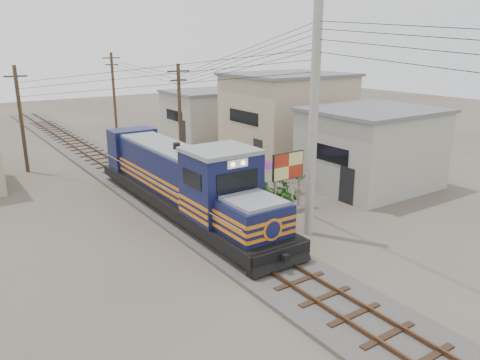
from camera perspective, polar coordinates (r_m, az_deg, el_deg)
ground at (r=20.07m, az=-0.15°, el=-8.23°), size 120.00×120.00×0.00m
ballast at (r=28.35m, az=-11.52°, el=-0.91°), size 3.60×70.00×0.16m
track at (r=28.30m, az=-11.54°, el=-0.56°), size 1.15×70.00×0.12m
locomotive at (r=23.50m, az=-6.95°, el=-0.16°), size 2.90×15.76×3.91m
utility_pole_main at (r=20.31m, az=8.91°, el=6.68°), size 0.40×0.40×10.00m
wooden_pole_mid at (r=32.96m, az=-7.35°, el=8.12°), size 1.60×0.24×7.00m
wooden_pole_far at (r=45.87m, az=-15.13°, el=10.33°), size 1.60×0.24×7.50m
wooden_pole_left at (r=33.86m, az=-25.15°, el=6.93°), size 1.60×0.24×7.00m
power_lines at (r=25.68m, az=-11.43°, el=14.32°), size 9.65×19.00×3.30m
shophouse_front at (r=28.89m, az=15.67°, el=3.81°), size 7.35×6.30×4.70m
shophouse_mid at (r=35.75m, az=5.78°, el=7.89°), size 8.40×7.35×6.20m
shophouse_back at (r=43.20m, az=-4.40°, el=8.06°), size 6.30×6.30×4.20m
billboard at (r=23.99m, az=5.88°, el=1.51°), size 1.96×0.15×3.03m
market_umbrella at (r=26.29m, az=2.38°, el=2.26°), size 2.49×2.49×2.21m
vendor at (r=29.04m, az=5.06°, el=1.12°), size 0.60×0.46×1.46m
plant_nursery at (r=25.82m, az=3.10°, el=-1.39°), size 3.24×3.08×1.13m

